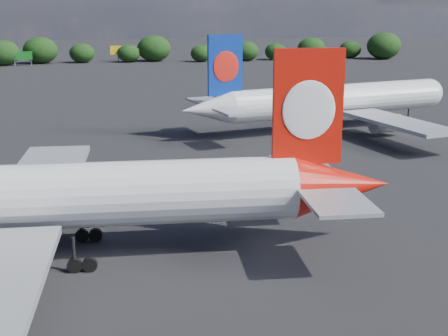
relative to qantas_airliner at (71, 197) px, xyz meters
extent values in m
plane|color=black|center=(-4.50, 43.70, -5.02)|extent=(500.00, 500.00, 0.00)
cylinder|color=silver|center=(-1.76, 0.10, 0.16)|extent=(39.65, 7.48, 5.19)
cone|color=red|center=(22.05, -1.29, 0.16)|extent=(8.59, 5.66, 5.19)
cube|color=red|center=(18.94, -1.11, 6.80)|extent=(5.73, 0.85, 9.33)
ellipsoid|color=white|center=(18.93, -1.42, 6.62)|extent=(4.36, 0.46, 4.77)
ellipsoid|color=white|center=(18.96, -0.80, 6.62)|extent=(4.36, 0.46, 4.77)
cube|color=#9FA2A7|center=(19.65, -6.86, 0.58)|extent=(5.02, 6.48, 0.31)
cube|color=#9FA2A7|center=(20.31, 4.53, 0.58)|extent=(5.02, 6.48, 0.31)
cube|color=#9FA2A7|center=(-3.05, 13.68, -1.50)|extent=(7.94, 21.10, 0.57)
cylinder|color=red|center=(-5.42, 8.63, -2.84)|extent=(5.34, 3.10, 2.80)
cube|color=#9FA2A7|center=(-5.42, 8.63, -2.12)|extent=(2.30, 0.44, 1.24)
cylinder|color=black|center=(0.13, -3.12, -3.47)|extent=(0.31, 0.31, 2.59)
cylinder|color=black|center=(0.13, -3.12, -4.45)|extent=(1.17, 0.53, 1.14)
cylinder|color=black|center=(1.26, -3.19, -4.45)|extent=(1.17, 0.53, 1.14)
cylinder|color=black|center=(0.49, 3.09, -3.47)|extent=(0.31, 0.31, 2.59)
cylinder|color=black|center=(0.49, 3.09, -4.45)|extent=(1.17, 0.53, 1.14)
cylinder|color=black|center=(1.63, 3.02, -4.45)|extent=(1.17, 0.53, 1.14)
cylinder|color=silver|center=(39.05, 44.96, -0.17)|extent=(36.99, 13.05, 4.85)
sphere|color=silver|center=(57.00, 49.12, -0.17)|extent=(5.82, 5.82, 4.85)
cone|color=silver|center=(17.33, 39.92, -0.17)|extent=(8.65, 6.48, 4.85)
cube|color=navy|center=(20.16, 40.58, 6.03)|extent=(5.30, 1.68, 8.73)
ellipsoid|color=red|center=(20.23, 40.30, 5.86)|extent=(4.01, 1.11, 4.46)
ellipsoid|color=red|center=(20.10, 40.86, 5.86)|extent=(4.01, 1.11, 4.46)
cube|color=#9FA2A7|center=(20.42, 35.16, 0.21)|extent=(5.57, 6.65, 0.29)
cube|color=#9FA2A7|center=(18.01, 45.55, 0.21)|extent=(5.57, 6.65, 0.29)
cube|color=#9FA2A7|center=(43.79, 33.12, -1.73)|extent=(10.52, 20.32, 0.53)
cube|color=#9FA2A7|center=(38.09, 57.68, -1.73)|extent=(10.52, 20.32, 0.53)
cylinder|color=#9FA2A7|center=(44.58, 38.28, -2.99)|extent=(5.31, 3.65, 2.62)
cube|color=#9FA2A7|center=(44.58, 38.28, -2.31)|extent=(2.14, 0.77, 1.16)
cylinder|color=#9FA2A7|center=(41.08, 53.39, -2.99)|extent=(5.31, 3.65, 2.62)
cube|color=#9FA2A7|center=(41.08, 53.39, -2.31)|extent=(2.14, 0.77, 1.16)
cylinder|color=black|center=(37.82, 41.69, -3.57)|extent=(0.33, 0.33, 2.42)
cylinder|color=black|center=(37.82, 41.69, -4.49)|extent=(1.14, 0.67, 1.07)
cylinder|color=black|center=(36.78, 41.45, -4.49)|extent=(1.14, 0.67, 1.07)
cylinder|color=black|center=(36.51, 47.36, -3.57)|extent=(0.33, 0.33, 2.42)
cylinder|color=black|center=(36.51, 47.36, -4.49)|extent=(1.14, 0.67, 1.07)
cylinder|color=black|center=(35.47, 47.12, -4.49)|extent=(1.14, 0.67, 1.07)
cylinder|color=black|center=(53.22, 48.25, -3.62)|extent=(0.28, 0.28, 2.42)
cylinder|color=black|center=(53.22, 48.25, -4.59)|extent=(0.93, 0.53, 0.87)
cube|color=#15691C|center=(-22.50, 159.70, -1.82)|extent=(6.00, 0.30, 2.60)
cylinder|color=gray|center=(-25.00, 159.70, -4.02)|extent=(0.20, 0.20, 2.00)
cylinder|color=gray|center=(-20.00, 159.70, -4.02)|extent=(0.20, 0.20, 2.00)
cube|color=yellow|center=(7.50, 165.70, -1.02)|extent=(5.00, 0.30, 3.00)
cylinder|color=gray|center=(7.50, 165.70, -3.77)|extent=(0.30, 0.30, 2.50)
ellipsoid|color=black|center=(-28.63, 161.74, -1.01)|extent=(10.43, 8.83, 8.03)
ellipsoid|color=black|center=(-17.53, 166.17, -0.71)|extent=(11.20, 9.48, 8.62)
ellipsoid|color=black|center=(-4.27, 166.42, -1.82)|extent=(8.31, 7.04, 6.40)
ellipsoid|color=black|center=(11.05, 165.55, -2.07)|extent=(7.69, 6.50, 5.91)
ellipsoid|color=black|center=(19.72, 167.13, -0.66)|extent=(11.34, 9.59, 8.72)
ellipsoid|color=black|center=(35.22, 162.45, -2.21)|extent=(7.32, 6.20, 5.63)
ellipsoid|color=black|center=(50.85, 162.91, -1.68)|extent=(8.69, 7.35, 6.68)
ellipsoid|color=black|center=(61.71, 164.54, -2.13)|extent=(7.52, 6.36, 5.78)
ellipsoid|color=black|center=(74.71, 164.34, -1.22)|extent=(9.89, 8.37, 7.61)
ellipsoid|color=black|center=(89.88, 166.23, -1.96)|extent=(7.97, 6.74, 6.13)
ellipsoid|color=black|center=(100.05, 160.40, -0.36)|extent=(12.12, 10.26, 9.32)
camera|label=1|loc=(3.16, -48.38, 15.06)|focal=50.00mm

